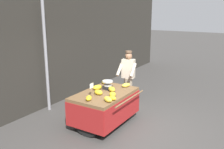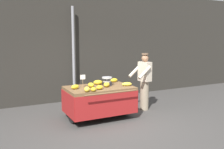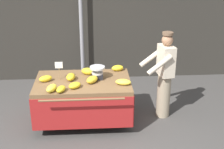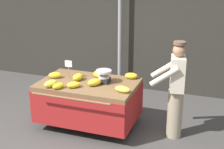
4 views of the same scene
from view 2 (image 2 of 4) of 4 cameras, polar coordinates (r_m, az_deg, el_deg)
The scene contains 16 objects.
ground_plane at distance 6.29m, azimuth -0.03°, elevation -11.75°, with size 60.00×60.00×0.00m, color #423F3D.
back_wall at distance 8.71m, azimuth -9.07°, elevation 6.63°, with size 16.00×0.24×3.83m, color #2D2B26.
street_pole at distance 8.39m, azimuth -8.79°, elevation 4.37°, with size 0.09×0.09×3.18m, color gray.
banana_cart at distance 6.72m, azimuth -2.93°, elevation -4.70°, with size 1.77×1.31×0.87m.
weighing_scale at distance 6.84m, azimuth -1.15°, elevation -1.53°, with size 0.28×0.28×0.24m.
price_sign at distance 6.56m, azimuth -6.71°, elevation -0.86°, with size 0.14×0.01×0.34m.
banana_bunch_0 at distance 6.12m, azimuth -4.29°, elevation -3.38°, with size 0.13×0.23×0.10m, color gold.
banana_bunch_1 at distance 6.79m, azimuth 3.42°, elevation -2.20°, with size 0.16×0.28×0.10m, color yellow.
banana_bunch_2 at distance 6.33m, azimuth -2.87°, elevation -2.95°, with size 0.15×0.24×0.10m, color gold.
banana_bunch_3 at distance 6.43m, azimuth -8.44°, elevation -2.81°, with size 0.13×0.24×0.11m, color gold.
banana_bunch_4 at distance 6.62m, azimuth -4.83°, elevation -2.39°, with size 0.15×0.24×0.12m, color gold.
banana_bunch_5 at distance 7.35m, azimuth 0.46°, elevation -1.31°, with size 0.14×0.24×0.11m, color gold.
banana_bunch_6 at distance 6.97m, azimuth -3.21°, elevation -1.81°, with size 0.16×0.26×0.13m, color gold.
banana_bunch_7 at distance 6.64m, azimuth -1.22°, elevation -2.32°, with size 0.16×0.27×0.12m, color gold.
banana_bunch_8 at distance 6.09m, azimuth -5.76°, elevation -3.36°, with size 0.13×0.26×0.12m, color yellow.
vendor_person at distance 7.55m, azimuth 7.39°, elevation -1.56°, with size 0.64×0.59×1.71m.
Camera 2 is at (-2.66, -5.27, 2.17)m, focal length 39.96 mm.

